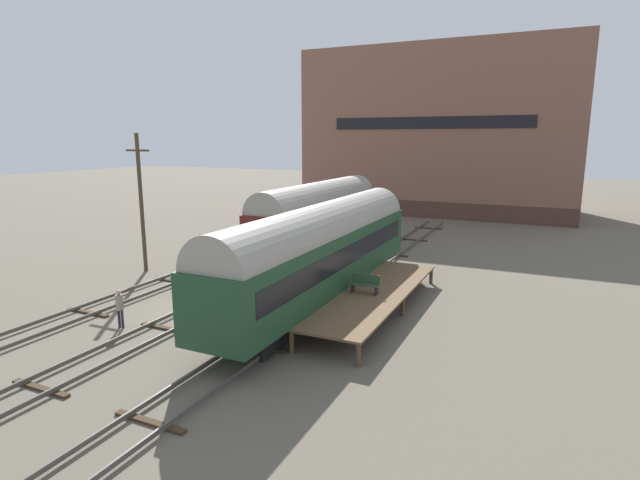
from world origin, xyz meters
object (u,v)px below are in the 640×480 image
Objects in this scene: bench at (365,283)px; train_car_green at (322,248)px; person_worker at (120,305)px; utility_pole at (141,201)px; train_car_maroon at (319,214)px.

train_car_green is at bearing 170.86° from bench.
train_car_green reaches higher than person_worker.
train_car_green is 13.21× the size of bench.
bench is 0.80× the size of person_worker.
utility_pole reaches higher than train_car_green.
train_car_maroon is 8.94× the size of person_worker.
bench reaches higher than person_worker.
train_car_green is 1.18× the size of train_car_maroon.
train_car_maroon reaches higher than person_worker.
utility_pole is at bearing 127.90° from person_worker.
train_car_maroon is at bearing 125.22° from bench.
train_car_green is at bearing -64.16° from train_car_maroon.
utility_pole reaches higher than train_car_maroon.
utility_pole is (-8.04, -8.89, 1.48)m from train_car_maroon.
person_worker is at bearing -96.48° from train_car_maroon.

